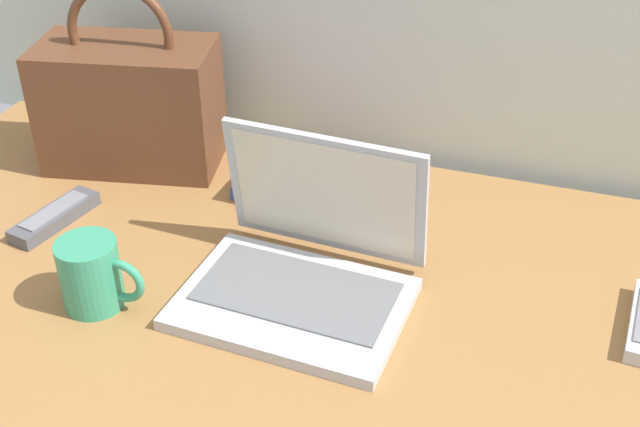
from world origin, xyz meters
TOP-DOWN VIEW (x-y plane):
  - desk at (0.00, 0.00)m, footprint 1.60×0.76m
  - laptop at (-0.03, -0.02)m, footprint 0.32×0.27m
  - coffee_mug at (-0.30, -0.14)m, footprint 0.12×0.08m
  - remote_control_far at (-0.47, 0.01)m, footprint 0.08×0.17m
  - handbag at (-0.44, 0.24)m, footprint 0.33×0.22m
  - book_stack at (-0.12, 0.23)m, footprint 0.22×0.17m

SIDE VIEW (x-z plane):
  - desk at x=0.00m, z-range 0.00..0.03m
  - remote_control_far at x=-0.47m, z-range 0.03..0.05m
  - book_stack at x=-0.12m, z-range 0.03..0.08m
  - laptop at x=-0.03m, z-range -0.03..0.18m
  - coffee_mug at x=-0.30m, z-range 0.03..0.13m
  - handbag at x=-0.44m, z-range -0.02..0.31m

